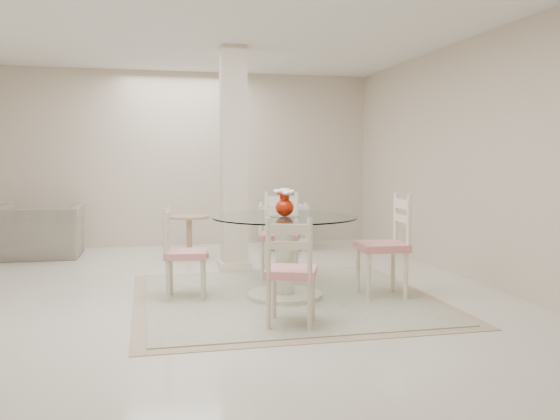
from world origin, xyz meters
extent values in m
plane|color=white|center=(0.00, 0.00, 0.00)|extent=(7.00, 7.00, 0.00)
cube|color=beige|center=(0.00, 3.50, 1.35)|extent=(6.00, 0.02, 2.70)
cube|color=beige|center=(0.00, -3.50, 1.35)|extent=(6.00, 0.02, 2.70)
cube|color=beige|center=(3.00, 0.00, 1.35)|extent=(0.02, 7.00, 2.70)
cube|color=white|center=(0.00, 0.00, 2.70)|extent=(6.00, 7.00, 0.02)
cube|color=beige|center=(0.50, 1.30, 1.35)|extent=(0.30, 0.30, 2.70)
cube|color=tan|center=(0.75, -0.33, 0.00)|extent=(2.88, 2.88, 0.01)
cube|color=beige|center=(0.75, -0.33, 0.01)|extent=(2.64, 2.64, 0.01)
cylinder|color=beige|center=(0.75, -0.33, 0.03)|extent=(0.73, 0.73, 0.05)
cylinder|color=beige|center=(0.75, -0.33, 0.42)|extent=(0.18, 0.18, 0.75)
cylinder|color=beige|center=(0.75, -0.33, 0.78)|extent=(0.30, 0.30, 0.03)
cylinder|color=white|center=(0.75, -0.33, 0.80)|extent=(1.40, 1.40, 0.01)
ellipsoid|color=#AB1A05|center=(0.75, -0.33, 0.89)|extent=(0.18, 0.18, 0.17)
cylinder|color=#AB1A05|center=(0.75, -0.33, 0.99)|extent=(0.09, 0.09, 0.05)
cylinder|color=#AB1A05|center=(0.75, -0.33, 1.03)|extent=(0.15, 0.15, 0.02)
ellipsoid|color=white|center=(0.75, -0.33, 1.05)|extent=(0.10, 0.10, 0.05)
ellipsoid|color=white|center=(0.81, -0.31, 1.04)|extent=(0.10, 0.10, 0.05)
ellipsoid|color=white|center=(0.70, -0.30, 1.04)|extent=(0.10, 0.10, 0.05)
ellipsoid|color=white|center=(0.76, -0.38, 1.03)|extent=(0.10, 0.10, 0.05)
cylinder|color=#F6E9CA|center=(1.52, -0.30, 0.24)|extent=(0.04, 0.04, 0.47)
cylinder|color=#F6E9CA|center=(1.49, -0.67, 0.24)|extent=(0.04, 0.04, 0.47)
cylinder|color=#F6E9CA|center=(1.88, -0.32, 0.24)|extent=(0.04, 0.04, 0.47)
cylinder|color=#F6E9CA|center=(1.86, -0.69, 0.24)|extent=(0.04, 0.04, 0.47)
cube|color=red|center=(1.69, -0.50, 0.51)|extent=(0.48, 0.48, 0.07)
cube|color=#F6E9CA|center=(1.89, -0.51, 0.85)|extent=(0.07, 0.41, 0.55)
cylinder|color=#F7E9CB|center=(0.69, 0.49, 0.22)|extent=(0.04, 0.04, 0.45)
cylinder|color=#F7E9CB|center=(1.03, 0.38, 0.22)|extent=(0.04, 0.04, 0.45)
cylinder|color=#F7E9CB|center=(0.81, 0.83, 0.22)|extent=(0.04, 0.04, 0.45)
cylinder|color=#F7E9CB|center=(1.14, 0.72, 0.22)|extent=(0.04, 0.04, 0.45)
cube|color=#B71316|center=(0.92, 0.61, 0.48)|extent=(0.55, 0.55, 0.07)
cube|color=#F7E9CB|center=(0.98, 0.79, 0.81)|extent=(0.38, 0.17, 0.53)
cylinder|color=beige|center=(-0.04, -0.35, 0.21)|extent=(0.04, 0.04, 0.41)
cylinder|color=beige|center=(0.00, -0.03, 0.21)|extent=(0.04, 0.04, 0.41)
cylinder|color=beige|center=(-0.36, -0.31, 0.21)|extent=(0.04, 0.04, 0.41)
cylinder|color=beige|center=(-0.32, 0.02, 0.21)|extent=(0.04, 0.04, 0.41)
cube|color=red|center=(-0.18, -0.17, 0.45)|extent=(0.44, 0.44, 0.06)
cube|color=beige|center=(-0.36, -0.14, 0.75)|extent=(0.08, 0.36, 0.49)
cylinder|color=beige|center=(0.80, -1.17, 0.21)|extent=(0.04, 0.04, 0.42)
cylinder|color=beige|center=(0.49, -1.06, 0.21)|extent=(0.04, 0.04, 0.42)
cylinder|color=beige|center=(0.69, -1.47, 0.21)|extent=(0.04, 0.04, 0.42)
cylinder|color=beige|center=(0.38, -1.37, 0.21)|extent=(0.04, 0.04, 0.42)
cube|color=red|center=(0.59, -1.27, 0.45)|extent=(0.51, 0.51, 0.06)
cube|color=beige|center=(0.53, -1.44, 0.75)|extent=(0.35, 0.16, 0.49)
imported|color=gray|center=(-1.98, 2.75, 0.36)|extent=(1.12, 0.99, 0.72)
imported|color=silver|center=(1.49, 2.90, 0.35)|extent=(0.89, 0.91, 0.70)
cylinder|color=tan|center=(0.02, 2.32, 0.02)|extent=(0.53, 0.53, 0.04)
cylinder|color=tan|center=(0.02, 2.32, 0.29)|extent=(0.08, 0.08, 0.51)
cylinder|color=tan|center=(0.02, 2.32, 0.56)|extent=(0.55, 0.55, 0.03)
camera|label=1|loc=(-0.55, -5.86, 1.36)|focal=38.00mm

